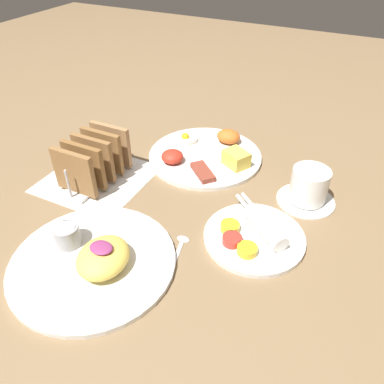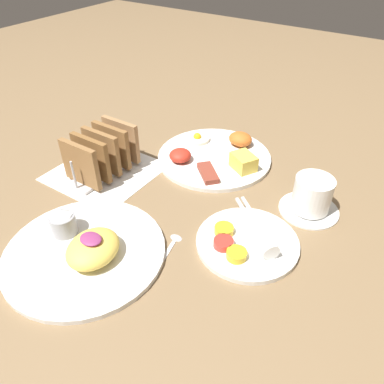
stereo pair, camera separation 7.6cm
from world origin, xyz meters
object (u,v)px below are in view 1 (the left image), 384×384
Objects in this scene: plate_condiments at (255,235)px; toast_rack at (94,160)px; plate_breakfast at (207,154)px; plate_foreground at (94,258)px; coffee_cup at (308,188)px.

toast_rack is (-0.38, 0.03, 0.04)m from plate_condiments.
plate_breakfast is 0.96× the size of plate_foreground.
plate_foreground is at bearing -94.50° from plate_breakfast.
plate_foreground is 0.44m from coffee_cup.
plate_condiments is (0.20, -0.22, -0.00)m from plate_breakfast.
plate_breakfast is 1.52× the size of toast_rack.
coffee_cup is (0.44, 0.13, -0.02)m from toast_rack.
toast_rack is at bearing -163.75° from coffee_cup.
toast_rack is at bearing -134.16° from plate_breakfast.
toast_rack is at bearing 126.61° from plate_foreground.
plate_foreground is (-0.23, -0.18, 0.00)m from plate_condiments.
toast_rack reaches higher than plate_foreground.
coffee_cup is at bearing -13.55° from plate_breakfast.
plate_foreground is at bearing -141.49° from plate_condiments.
plate_breakfast is 1.46× the size of plate_condiments.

